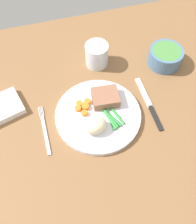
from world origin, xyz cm
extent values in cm
cube|color=brown|center=(0.00, 0.00, 1.00)|extent=(120.00, 90.00, 2.00)
cylinder|color=white|center=(-0.91, -3.07, 2.80)|extent=(26.10, 26.10, 1.60)
cube|color=#936047|center=(2.61, 1.04, 5.14)|extent=(8.73, 7.74, 3.07)
ellipsoid|color=beige|center=(-3.26, -7.77, 5.79)|extent=(7.11, 5.36, 4.38)
cylinder|color=orange|center=(-4.91, -2.12, 4.22)|extent=(1.83, 1.83, 1.24)
cylinder|color=orange|center=(-6.33, 0.47, 4.20)|extent=(1.94, 1.94, 1.20)
cylinder|color=orange|center=(-5.51, 1.73, 4.07)|extent=(1.97, 1.97, 0.93)
cylinder|color=orange|center=(-2.96, 1.69, 4.13)|extent=(2.03, 2.03, 1.07)
cylinder|color=orange|center=(-4.04, 0.10, 4.24)|extent=(2.26, 2.26, 1.29)
cylinder|color=#2D8C38|center=(2.02, -6.44, 3.95)|extent=(0.82, 6.89, 0.70)
cylinder|color=#2D8C38|center=(2.54, -5.39, 4.02)|extent=(4.49, 7.70, 0.83)
cylinder|color=#2D8C38|center=(2.51, -6.56, 4.02)|extent=(2.55, 5.64, 0.85)
cylinder|color=#2D8C38|center=(1.99, -6.38, 4.04)|extent=(2.39, 6.75, 0.87)
cylinder|color=#2D8C38|center=(3.78, -3.69, 3.96)|extent=(2.98, 6.17, 0.73)
cylinder|color=#2D8C38|center=(4.40, -5.59, 3.94)|extent=(2.85, 6.52, 0.69)
cube|color=silver|center=(-17.49, -5.07, 2.20)|extent=(1.00, 13.00, 0.40)
cube|color=silver|center=(-18.09, 3.23, 2.20)|extent=(0.24, 3.60, 0.40)
cube|color=silver|center=(-17.69, 3.23, 2.20)|extent=(0.24, 3.60, 0.40)
cube|color=silver|center=(-17.29, 3.23, 2.20)|extent=(0.24, 3.60, 0.40)
cube|color=silver|center=(-16.89, 3.23, 2.20)|extent=(0.24, 3.60, 0.40)
cube|color=black|center=(15.86, -8.57, 2.20)|extent=(1.30, 9.00, 0.64)
cube|color=silver|center=(15.86, 1.43, 2.20)|extent=(1.70, 12.00, 0.40)
cylinder|color=silver|center=(4.70, 18.16, 6.04)|extent=(7.86, 7.86, 8.09)
cylinder|color=silver|center=(4.70, 18.16, 3.71)|extent=(7.23, 7.23, 3.42)
cylinder|color=#4C7299|center=(27.38, 11.80, 4.92)|extent=(11.45, 11.45, 5.85)
cylinder|color=#4C8C42|center=(27.38, 11.80, 6.24)|extent=(9.74, 9.74, 3.22)
cube|color=white|center=(-29.55, 7.31, 3.10)|extent=(15.60, 13.29, 2.20)
camera|label=1|loc=(-11.65, -40.61, 68.49)|focal=40.17mm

